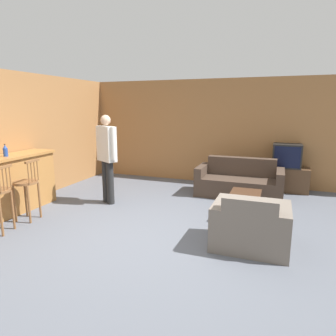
{
  "coord_description": "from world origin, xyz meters",
  "views": [
    {
      "loc": [
        1.7,
        -3.88,
        1.92
      ],
      "look_at": [
        -0.11,
        1.02,
        0.85
      ],
      "focal_mm": 32.0,
      "sensor_mm": 36.0,
      "label": 1
    }
  ],
  "objects_px": {
    "couch_far": "(239,182)",
    "tv_unit": "(285,179)",
    "bottle": "(6,151)",
    "tv": "(287,156)",
    "person_by_window": "(107,154)",
    "armchair_near": "(250,228)",
    "coffee_table": "(245,198)",
    "bar_chair_mid": "(27,187)"
  },
  "relations": [
    {
      "from": "coffee_table",
      "to": "tv_unit",
      "type": "xyz_separation_m",
      "value": [
        0.7,
        1.99,
        -0.05
      ]
    },
    {
      "from": "armchair_near",
      "to": "person_by_window",
      "type": "bearing_deg",
      "value": 160.04
    },
    {
      "from": "tv_unit",
      "to": "tv",
      "type": "relative_size",
      "value": 1.65
    },
    {
      "from": "couch_far",
      "to": "person_by_window",
      "type": "height_order",
      "value": "person_by_window"
    },
    {
      "from": "couch_far",
      "to": "bottle",
      "type": "distance_m",
      "value": 4.66
    },
    {
      "from": "coffee_table",
      "to": "bottle",
      "type": "bearing_deg",
      "value": -161.19
    },
    {
      "from": "tv",
      "to": "bar_chair_mid",
      "type": "bearing_deg",
      "value": -140.33
    },
    {
      "from": "couch_far",
      "to": "armchair_near",
      "type": "bearing_deg",
      "value": -79.58
    },
    {
      "from": "bar_chair_mid",
      "to": "bottle",
      "type": "bearing_deg",
      "value": 167.57
    },
    {
      "from": "bar_chair_mid",
      "to": "coffee_table",
      "type": "bearing_deg",
      "value": 23.02
    },
    {
      "from": "armchair_near",
      "to": "tv_unit",
      "type": "relative_size",
      "value": 1.01
    },
    {
      "from": "bar_chair_mid",
      "to": "couch_far",
      "type": "height_order",
      "value": "bar_chair_mid"
    },
    {
      "from": "couch_far",
      "to": "bottle",
      "type": "xyz_separation_m",
      "value": [
        -3.74,
        -2.63,
        0.87
      ]
    },
    {
      "from": "bar_chair_mid",
      "to": "tv",
      "type": "distance_m",
      "value": 5.42
    },
    {
      "from": "tv",
      "to": "bottle",
      "type": "xyz_separation_m",
      "value": [
        -4.69,
        -3.34,
        0.33
      ]
    },
    {
      "from": "tv_unit",
      "to": "person_by_window",
      "type": "xyz_separation_m",
      "value": [
        -3.37,
        -2.17,
        0.72
      ]
    },
    {
      "from": "tv",
      "to": "person_by_window",
      "type": "bearing_deg",
      "value": -147.26
    },
    {
      "from": "bar_chair_mid",
      "to": "armchair_near",
      "type": "xyz_separation_m",
      "value": [
        3.68,
        0.24,
        -0.29
      ]
    },
    {
      "from": "coffee_table",
      "to": "tv_unit",
      "type": "distance_m",
      "value": 2.11
    },
    {
      "from": "armchair_near",
      "to": "tv_unit",
      "type": "distance_m",
      "value": 3.26
    },
    {
      "from": "tv",
      "to": "coffee_table",
      "type": "bearing_deg",
      "value": -109.41
    },
    {
      "from": "tv_unit",
      "to": "bottle",
      "type": "relative_size",
      "value": 4.58
    },
    {
      "from": "coffee_table",
      "to": "bar_chair_mid",
      "type": "bearing_deg",
      "value": -156.98
    },
    {
      "from": "couch_far",
      "to": "tv",
      "type": "relative_size",
      "value": 2.96
    },
    {
      "from": "tv_unit",
      "to": "tv",
      "type": "bearing_deg",
      "value": -90.0
    },
    {
      "from": "armchair_near",
      "to": "coffee_table",
      "type": "relative_size",
      "value": 1.12
    },
    {
      "from": "bottle",
      "to": "tv",
      "type": "bearing_deg",
      "value": 35.48
    },
    {
      "from": "armchair_near",
      "to": "person_by_window",
      "type": "height_order",
      "value": "person_by_window"
    },
    {
      "from": "bar_chair_mid",
      "to": "bottle",
      "type": "xyz_separation_m",
      "value": [
        -0.52,
        0.11,
        0.58
      ]
    },
    {
      "from": "couch_far",
      "to": "person_by_window",
      "type": "xyz_separation_m",
      "value": [
        -2.42,
        -1.46,
        0.71
      ]
    },
    {
      "from": "coffee_table",
      "to": "person_by_window",
      "type": "bearing_deg",
      "value": -176.05
    },
    {
      "from": "couch_far",
      "to": "coffee_table",
      "type": "distance_m",
      "value": 1.3
    },
    {
      "from": "tv",
      "to": "person_by_window",
      "type": "relative_size",
      "value": 0.35
    },
    {
      "from": "person_by_window",
      "to": "coffee_table",
      "type": "bearing_deg",
      "value": 3.95
    },
    {
      "from": "bottle",
      "to": "person_by_window",
      "type": "bearing_deg",
      "value": 41.7
    },
    {
      "from": "bar_chair_mid",
      "to": "bottle",
      "type": "relative_size",
      "value": 4.78
    },
    {
      "from": "bar_chair_mid",
      "to": "person_by_window",
      "type": "relative_size",
      "value": 0.6
    },
    {
      "from": "couch_far",
      "to": "tv_unit",
      "type": "relative_size",
      "value": 1.79
    },
    {
      "from": "coffee_table",
      "to": "tv_unit",
      "type": "relative_size",
      "value": 0.9
    },
    {
      "from": "coffee_table",
      "to": "person_by_window",
      "type": "xyz_separation_m",
      "value": [
        -2.67,
        -0.18,
        0.66
      ]
    },
    {
      "from": "tv_unit",
      "to": "armchair_near",
      "type": "bearing_deg",
      "value": -98.62
    },
    {
      "from": "tv_unit",
      "to": "person_by_window",
      "type": "relative_size",
      "value": 0.57
    }
  ]
}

